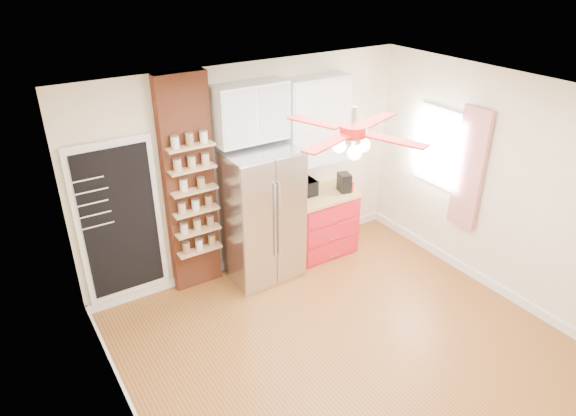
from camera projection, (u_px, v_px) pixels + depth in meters
floor at (340, 342)px, 5.65m from camera, size 4.50×4.50×0.00m
ceiling at (355, 101)px, 4.42m from camera, size 4.50×4.50×0.00m
wall_back at (249, 170)px, 6.54m from camera, size 4.50×0.02×2.70m
wall_front at (527, 359)px, 3.53m from camera, size 4.50×0.02×2.70m
wall_left at (117, 315)px, 3.96m from camera, size 0.02×4.00×2.70m
wall_right at (496, 185)px, 6.11m from camera, size 0.02×4.00×2.70m
chalkboard at (120, 222)px, 5.81m from camera, size 0.95×0.05×1.95m
brick_pillar at (189, 187)px, 6.07m from camera, size 0.60×0.16×2.70m
fridge at (261, 215)px, 6.45m from camera, size 0.90×0.70×1.75m
upper_glass_cabinet at (250, 112)px, 6.02m from camera, size 0.90×0.35×0.70m
red_cabinet at (321, 223)px, 7.15m from camera, size 0.94×0.64×0.90m
upper_shelf_unit at (316, 121)px, 6.63m from camera, size 0.90×0.30×1.15m
window at (439, 148)px, 6.69m from camera, size 0.04×0.75×1.05m
curtain at (469, 169)px, 6.29m from camera, size 0.06×0.40×1.55m
ceiling_fan at (353, 132)px, 4.55m from camera, size 1.40×1.40×0.44m
toaster_oven at (301, 188)px, 6.85m from camera, size 0.39×0.27×0.21m
coffee_maker at (344, 182)px, 6.97m from camera, size 0.19×0.22×0.26m
canister_left at (350, 186)px, 6.98m from camera, size 0.11×0.11×0.16m
canister_right at (343, 183)px, 7.09m from camera, size 0.14×0.14×0.13m
pantry_jar_oats at (184, 185)px, 5.89m from camera, size 0.10×0.10×0.14m
pantry_jar_beans at (201, 183)px, 5.96m from camera, size 0.10×0.10×0.12m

